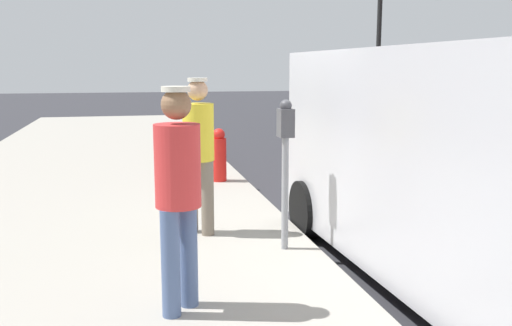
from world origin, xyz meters
TOP-DOWN VIEW (x-y plane):
  - ground_plane at (0.00, 0.00)m, footprint 80.00×80.00m
  - sidewalk_slab at (3.50, 0.00)m, footprint 5.00×32.00m
  - parking_meter_near at (1.35, 0.69)m, footprint 0.14×0.18m
  - pedestrian_in_yellow at (2.13, -0.04)m, footprint 0.34×0.34m
  - pedestrian_in_red at (2.52, 1.96)m, footprint 0.34×0.34m
  - parked_van at (-0.15, 1.92)m, footprint 2.27×5.26m
  - traffic_light_corner at (-6.26, -11.94)m, footprint 2.48×0.42m
  - fire_hydrant at (1.45, -2.91)m, footprint 0.24×0.24m

SIDE VIEW (x-z plane):
  - ground_plane at x=0.00m, z-range 0.00..0.00m
  - sidewalk_slab at x=3.50m, z-range 0.00..0.15m
  - fire_hydrant at x=1.45m, z-range 0.14..1.00m
  - pedestrian_in_red at x=2.52m, z-range 0.27..1.97m
  - pedestrian_in_yellow at x=2.13m, z-range 0.28..2.00m
  - parked_van at x=-0.15m, z-range 0.08..2.23m
  - parking_meter_near at x=1.35m, z-range 0.42..1.94m
  - traffic_light_corner at x=-6.26m, z-range 0.92..6.12m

